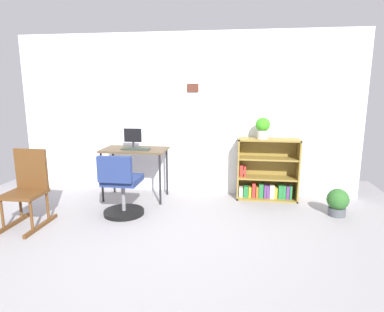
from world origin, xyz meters
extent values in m
plane|color=gray|center=(0.00, 0.00, 0.00)|extent=(6.24, 6.24, 0.00)
cube|color=silver|center=(0.00, 2.15, 1.21)|extent=(5.20, 0.10, 2.41)
cube|color=#4D261A|center=(0.15, 2.09, 1.61)|extent=(0.17, 0.02, 0.12)
cube|color=brown|center=(-0.65, 1.68, 0.73)|extent=(0.93, 0.52, 0.03)
cylinder|color=black|center=(-1.07, 1.46, 0.36)|extent=(0.03, 0.03, 0.72)
cylinder|color=black|center=(-0.22, 1.46, 0.36)|extent=(0.03, 0.03, 0.72)
cylinder|color=black|center=(-1.07, 1.90, 0.36)|extent=(0.03, 0.03, 0.72)
cylinder|color=black|center=(-0.22, 1.90, 0.36)|extent=(0.03, 0.03, 0.72)
cylinder|color=#262628|center=(-0.69, 1.75, 0.75)|extent=(0.18, 0.18, 0.01)
cylinder|color=#262628|center=(-0.69, 1.75, 0.80)|extent=(0.03, 0.03, 0.08)
cube|color=black|center=(-0.69, 1.74, 0.93)|extent=(0.26, 0.02, 0.20)
cube|color=#26322B|center=(-0.61, 1.62, 0.76)|extent=(0.40, 0.15, 0.02)
cylinder|color=black|center=(-0.61, 1.04, 0.03)|extent=(0.52, 0.52, 0.05)
cylinder|color=slate|center=(-0.61, 1.04, 0.23)|extent=(0.05, 0.05, 0.37)
cube|color=navy|center=(-0.61, 1.04, 0.46)|extent=(0.44, 0.44, 0.08)
cube|color=navy|center=(-0.61, 0.79, 0.66)|extent=(0.42, 0.07, 0.32)
cube|color=#563418|center=(-1.79, 0.50, 0.02)|extent=(0.04, 0.64, 0.04)
cube|color=#563418|center=(-1.43, 0.50, 0.02)|extent=(0.04, 0.64, 0.04)
cylinder|color=#563418|center=(-1.79, 0.34, 0.21)|extent=(0.03, 0.03, 0.34)
cylinder|color=#563418|center=(-1.43, 0.34, 0.21)|extent=(0.03, 0.03, 0.34)
cylinder|color=#563418|center=(-1.79, 0.66, 0.21)|extent=(0.03, 0.03, 0.34)
cylinder|color=#563418|center=(-1.43, 0.66, 0.21)|extent=(0.03, 0.03, 0.34)
cube|color=#563418|center=(-1.61, 0.50, 0.40)|extent=(0.42, 0.40, 0.04)
cube|color=#563418|center=(-1.61, 0.68, 0.66)|extent=(0.40, 0.04, 0.48)
cube|color=olive|center=(0.85, 1.92, 0.45)|extent=(0.02, 0.30, 0.90)
cube|color=olive|center=(1.69, 1.92, 0.45)|extent=(0.02, 0.30, 0.90)
cube|color=olive|center=(1.27, 1.92, 0.89)|extent=(0.87, 0.30, 0.02)
cube|color=olive|center=(1.27, 1.92, 0.01)|extent=(0.87, 0.30, 0.02)
cube|color=olive|center=(1.27, 2.06, 0.45)|extent=(0.87, 0.02, 0.90)
cube|color=olive|center=(1.27, 1.92, 0.32)|extent=(0.82, 0.28, 0.02)
cube|color=olive|center=(1.27, 1.92, 0.61)|extent=(0.82, 0.28, 0.02)
cube|color=beige|center=(0.90, 1.91, 0.10)|extent=(0.05, 0.11, 0.14)
cube|color=#237238|center=(0.97, 1.91, 0.11)|extent=(0.07, 0.11, 0.16)
cube|color=#B79323|center=(1.03, 1.91, 0.10)|extent=(0.04, 0.12, 0.16)
cube|color=#B22D28|center=(1.08, 1.91, 0.13)|extent=(0.05, 0.11, 0.21)
cube|color=#99591E|center=(1.13, 1.91, 0.11)|extent=(0.04, 0.13, 0.16)
cube|color=#237238|center=(1.19, 1.91, 0.13)|extent=(0.07, 0.10, 0.20)
cube|color=#593372|center=(1.25, 1.91, 0.12)|extent=(0.04, 0.12, 0.19)
cube|color=#593372|center=(1.29, 1.91, 0.12)|extent=(0.04, 0.10, 0.18)
cube|color=beige|center=(1.35, 1.91, 0.12)|extent=(0.07, 0.12, 0.19)
cube|color=#B79323|center=(1.40, 1.91, 0.10)|extent=(0.04, 0.11, 0.16)
cube|color=#237238|center=(1.46, 1.91, 0.12)|extent=(0.06, 0.13, 0.20)
cube|color=#237238|center=(1.52, 1.91, 0.12)|extent=(0.05, 0.10, 0.19)
cube|color=#593372|center=(1.57, 1.91, 0.12)|extent=(0.04, 0.12, 0.19)
cube|color=#237238|center=(1.61, 1.91, 0.12)|extent=(0.03, 0.13, 0.20)
cube|color=#B22D28|center=(0.89, 1.91, 0.42)|extent=(0.05, 0.10, 0.16)
cube|color=#B22D28|center=(0.95, 1.91, 0.41)|extent=(0.03, 0.10, 0.15)
cylinder|color=#B7B2A8|center=(1.17, 1.90, 0.96)|extent=(0.15, 0.15, 0.12)
sphere|color=#37971E|center=(1.17, 1.90, 1.10)|extent=(0.20, 0.20, 0.20)
cylinder|color=#474C51|center=(2.12, 1.39, 0.05)|extent=(0.21, 0.21, 0.11)
sphere|color=#2B6026|center=(2.12, 1.39, 0.22)|extent=(0.27, 0.27, 0.27)
camera|label=1|loc=(0.85, -2.84, 1.61)|focal=30.85mm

